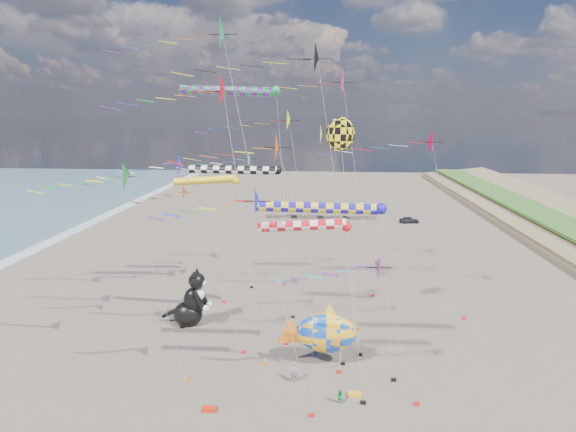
% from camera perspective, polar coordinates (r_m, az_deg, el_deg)
% --- Properties ---
extents(delta_kite_0, '(9.40, 2.20, 16.44)m').
position_cam_1_polar(delta_kite_0, '(32.30, -19.65, 4.42)').
color(delta_kite_0, '#16842B').
rests_on(delta_kite_0, ground).
extents(delta_kite_1, '(11.53, 1.91, 15.61)m').
position_cam_1_polar(delta_kite_1, '(49.82, -6.48, 6.93)').
color(delta_kite_1, '#1FA2C1').
rests_on(delta_kite_1, ground).
extents(delta_kite_2, '(11.61, 2.07, 18.19)m').
position_cam_1_polar(delta_kite_2, '(32.46, -1.30, 8.34)').
color(delta_kite_2, '#E04B08').
rests_on(delta_kite_2, ground).
extents(delta_kite_3, '(10.64, 1.89, 16.71)m').
position_cam_1_polar(delta_kite_3, '(35.52, -14.59, 6.04)').
color(delta_kite_3, '#1D24C5').
rests_on(delta_kite_3, ground).
extents(delta_kite_4, '(10.98, 2.61, 22.34)m').
position_cam_1_polar(delta_kite_4, '(32.56, -8.53, 15.19)').
color(delta_kite_4, red).
rests_on(delta_kite_4, ground).
extents(delta_kite_5, '(14.13, 2.44, 18.20)m').
position_cam_1_polar(delta_kite_5, '(42.13, 16.02, 8.72)').
color(delta_kite_5, '#E1003A').
rests_on(delta_kite_5, ground).
extents(delta_kite_6, '(11.25, 2.17, 19.93)m').
position_cam_1_polar(delta_kite_6, '(43.53, -1.44, 11.74)').
color(delta_kite_6, '#EDFF07').
rests_on(delta_kite_6, ground).
extents(delta_kite_7, '(9.59, 1.50, 12.36)m').
position_cam_1_polar(delta_kite_7, '(46.61, -14.88, 2.29)').
color(delta_kite_7, red).
rests_on(delta_kite_7, ground).
extents(delta_kite_8, '(8.75, 1.81, 15.35)m').
position_cam_1_polar(delta_kite_8, '(26.62, -4.07, 1.31)').
color(delta_kite_8, '#1D25C4').
rests_on(delta_kite_8, ground).
extents(delta_kite_9, '(16.28, 2.83, 25.31)m').
position_cam_1_polar(delta_kite_9, '(38.39, 1.26, 19.23)').
color(delta_kite_9, black).
rests_on(delta_kite_9, ground).
extents(delta_kite_10, '(8.73, 1.81, 10.68)m').
position_cam_1_polar(delta_kite_10, '(29.49, 10.85, -7.16)').
color(delta_kite_10, '#8B1392').
rests_on(delta_kite_10, ground).
extents(delta_kite_11, '(16.39, 3.09, 24.08)m').
position_cam_1_polar(delta_kite_11, '(46.20, 5.07, 16.47)').
color(delta_kite_11, '#D71E8C').
rests_on(delta_kite_11, ground).
extents(delta_kite_12, '(12.75, 2.64, 26.66)m').
position_cam_1_polar(delta_kite_12, '(36.17, -7.79, 21.82)').
color(delta_kite_12, green).
rests_on(delta_kite_12, ground).
extents(windsock_0, '(10.26, 0.79, 13.47)m').
position_cam_1_polar(windsock_0, '(30.92, 4.63, 0.96)').
color(windsock_0, '#1D12BD').
rests_on(windsock_0, ground).
extents(windsock_1, '(7.24, 0.68, 12.86)m').
position_cam_1_polar(windsock_1, '(28.25, 2.51, -1.41)').
color(windsock_1, red).
rests_on(windsock_1, ground).
extents(windsock_2, '(9.02, 0.70, 15.29)m').
position_cam_1_polar(windsock_2, '(36.63, -6.49, 5.70)').
color(windsock_2, black).
rests_on(windsock_2, ground).
extents(windsock_3, '(8.48, 0.86, 12.74)m').
position_cam_1_polar(windsock_3, '(49.54, -10.01, 4.43)').
color(windsock_3, yellow).
rests_on(windsock_3, ground).
extents(windsock_4, '(10.14, 0.83, 21.75)m').
position_cam_1_polar(windsock_4, '(41.02, -6.98, 15.41)').
color(windsock_4, green).
rests_on(windsock_4, ground).
extents(angelfish_kite, '(3.74, 3.02, 19.13)m').
position_cam_1_polar(angelfish_kite, '(35.70, 6.35, 10.04)').
color(angelfish_kite, yellow).
rests_on(angelfish_kite, ground).
extents(cat_inflatable, '(4.22, 2.31, 5.53)m').
position_cam_1_polar(cat_inflatable, '(43.27, -12.31, -10.01)').
color(cat_inflatable, black).
rests_on(cat_inflatable, ground).
extents(fish_inflatable, '(6.43, 2.53, 5.23)m').
position_cam_1_polar(fish_inflatable, '(36.04, 4.78, -14.58)').
color(fish_inflatable, blue).
rests_on(fish_inflatable, ground).
extents(person_adult, '(0.63, 0.46, 1.63)m').
position_cam_1_polar(person_adult, '(34.94, 0.80, -19.23)').
color(person_adult, gray).
rests_on(person_adult, ground).
extents(child_green, '(0.66, 0.62, 1.07)m').
position_cam_1_polar(child_green, '(33.15, 6.62, -21.89)').
color(child_green, '#1E8A48').
rests_on(child_green, ground).
extents(child_blue, '(0.66, 0.48, 1.04)m').
position_cam_1_polar(child_blue, '(38.10, 3.47, -16.83)').
color(child_blue, '#2C54B3').
rests_on(child_blue, ground).
extents(kite_bag_0, '(0.90, 0.44, 0.30)m').
position_cam_1_polar(kite_bag_0, '(34.21, 8.46, -21.50)').
color(kite_bag_0, '#FEA815').
rests_on(kite_bag_0, ground).
extents(kite_bag_1, '(0.90, 0.44, 0.30)m').
position_cam_1_polar(kite_bag_1, '(33.00, -9.93, -23.00)').
color(kite_bag_1, red).
rests_on(kite_bag_1, ground).
extents(kite_bag_2, '(0.90, 0.44, 0.30)m').
position_cam_1_polar(kite_bag_2, '(41.74, 1.09, -14.56)').
color(kite_bag_2, black).
rests_on(kite_bag_2, ground).
extents(tent_row, '(19.20, 4.20, 3.80)m').
position_cam_1_polar(tent_row, '(83.97, 4.23, 1.73)').
color(tent_row, white).
rests_on(tent_row, ground).
extents(parked_car, '(3.60, 1.86, 1.17)m').
position_cam_1_polar(parked_car, '(84.02, 15.14, -0.47)').
color(parked_car, '#26262D').
rests_on(parked_car, ground).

